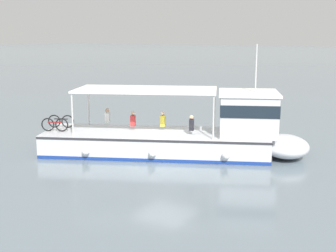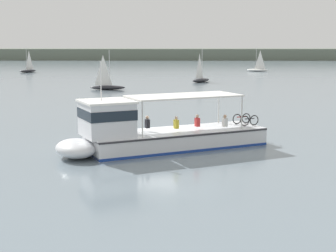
{
  "view_description": "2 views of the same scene",
  "coord_description": "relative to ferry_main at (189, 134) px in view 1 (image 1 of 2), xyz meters",
  "views": [
    {
      "loc": [
        -11.11,
        17.13,
        5.78
      ],
      "look_at": [
        0.69,
        -1.33,
        1.4
      ],
      "focal_mm": 49.48,
      "sensor_mm": 36.0,
      "label": 1
    },
    {
      "loc": [
        1.17,
        -30.6,
        6.26
      ],
      "look_at": [
        0.69,
        -1.33,
        1.4
      ],
      "focal_mm": 53.38,
      "sensor_mm": 36.0,
      "label": 2
    }
  ],
  "objects": [
    {
      "name": "ferry_main",
      "position": [
        0.0,
        0.0,
        0.0
      ],
      "size": [
        12.77,
        8.39,
        5.32
      ],
      "color": "silver",
      "rests_on": "ground"
    },
    {
      "name": "ground_plane",
      "position": [
        0.22,
        1.77,
        -1.02
      ],
      "size": [
        400.0,
        400.0,
        0.0
      ],
      "primitive_type": "plane",
      "color": "slate"
    }
  ]
}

